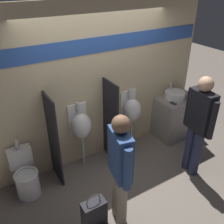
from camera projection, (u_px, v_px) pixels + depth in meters
name	position (u px, v px, depth m)	size (l,w,h in m)	color
ground_plane	(117.00, 168.00, 4.38)	(16.00, 16.00, 0.00)	#70665B
display_wall	(99.00, 85.00, 4.16)	(4.16, 0.07, 2.70)	beige
sink_counter	(176.00, 116.00, 5.13)	(0.83, 0.57, 0.83)	gray
sink_basin	(175.00, 95.00, 4.91)	(0.41, 0.41, 0.27)	white
cell_phone	(173.00, 103.00, 4.72)	(0.07, 0.14, 0.01)	#232328
divider_near_counter	(54.00, 140.00, 3.83)	(0.03, 0.47, 1.50)	black
divider_mid	(111.00, 122.00, 4.30)	(0.03, 0.47, 1.50)	black
urinal_near_counter	(81.00, 126.00, 4.11)	(0.35, 0.30, 1.19)	silver
urinal_far	(132.00, 110.00, 4.58)	(0.35, 0.30, 1.19)	silver
toilet	(26.00, 176.00, 3.78)	(0.36, 0.52, 0.85)	white
person_in_vest	(198.00, 123.00, 3.89)	(0.23, 0.60, 1.72)	#282D4C
person_with_lanyard	(120.00, 168.00, 3.06)	(0.27, 0.56, 1.64)	gray
shopping_bag	(94.00, 213.00, 3.33)	(0.32, 0.18, 0.53)	#232328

